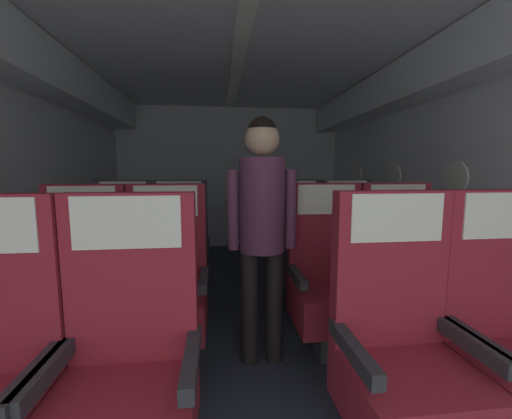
{
  "coord_description": "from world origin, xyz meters",
  "views": [
    {
      "loc": [
        -0.19,
        0.39,
        1.23
      ],
      "look_at": [
        0.09,
        2.76,
        0.94
      ],
      "focal_mm": 22.16,
      "sensor_mm": 36.0,
      "label": 1
    }
  ],
  "objects": [
    {
      "name": "flight_attendant",
      "position": [
        0.07,
        2.32,
        0.96
      ],
      "size": [
        0.43,
        0.28,
        1.56
      ],
      "rotation": [
        0.0,
        0.0,
        0.29
      ],
      "color": "black",
      "rests_on": "ground"
    },
    {
      "name": "seat_c_right_window",
      "position": [
        0.53,
        3.24,
        0.49
      ],
      "size": [
        0.53,
        0.47,
        1.15
      ],
      "color": "#38383D",
      "rests_on": "ground"
    },
    {
      "name": "seat_a_left_aisle",
      "position": [
        -0.54,
        1.52,
        0.49
      ],
      "size": [
        0.53,
        0.47,
        1.15
      ],
      "color": "#38383D",
      "rests_on": "ground"
    },
    {
      "name": "fuselage_shell",
      "position": [
        0.0,
        3.06,
        1.65
      ],
      "size": [
        3.66,
        5.61,
        2.3
      ],
      "color": "silver",
      "rests_on": "ground"
    },
    {
      "name": "seat_b_left_aisle",
      "position": [
        -0.53,
        2.37,
        0.49
      ],
      "size": [
        0.53,
        0.47,
        1.15
      ],
      "color": "#38383D",
      "rests_on": "ground"
    },
    {
      "name": "seat_a_right_aisle",
      "position": [
        1.04,
        1.52,
        0.49
      ],
      "size": [
        0.53,
        0.47,
        1.15
      ],
      "color": "#38383D",
      "rests_on": "ground"
    },
    {
      "name": "seat_b_right_aisle",
      "position": [
        1.04,
        2.36,
        0.49
      ],
      "size": [
        0.53,
        0.47,
        1.15
      ],
      "color": "#38383D",
      "rests_on": "ground"
    },
    {
      "name": "seat_b_right_window",
      "position": [
        0.53,
        2.37,
        0.49
      ],
      "size": [
        0.53,
        0.47,
        1.15
      ],
      "color": "#38383D",
      "rests_on": "ground"
    },
    {
      "name": "seat_a_right_window",
      "position": [
        0.54,
        1.51,
        0.49
      ],
      "size": [
        0.53,
        0.47,
        1.15
      ],
      "color": "#38383D",
      "rests_on": "ground"
    },
    {
      "name": "seat_c_right_aisle",
      "position": [
        1.04,
        3.24,
        0.49
      ],
      "size": [
        0.53,
        0.47,
        1.15
      ],
      "color": "#38383D",
      "rests_on": "ground"
    },
    {
      "name": "seat_b_left_window",
      "position": [
        -1.04,
        2.37,
        0.49
      ],
      "size": [
        0.53,
        0.47,
        1.15
      ],
      "color": "#38383D",
      "rests_on": "ground"
    },
    {
      "name": "seat_c_left_aisle",
      "position": [
        -0.55,
        3.23,
        0.49
      ],
      "size": [
        0.53,
        0.47,
        1.15
      ],
      "color": "#38383D",
      "rests_on": "ground"
    },
    {
      "name": "seat_c_left_window",
      "position": [
        -1.04,
        3.23,
        0.49
      ],
      "size": [
        0.53,
        0.47,
        1.15
      ],
      "color": "#38383D",
      "rests_on": "ground"
    },
    {
      "name": "ground",
      "position": [
        0.0,
        2.78,
        -0.01
      ],
      "size": [
        3.78,
        5.96,
        0.02
      ],
      "primitive_type": "cube",
      "color": "#2D3342"
    }
  ]
}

